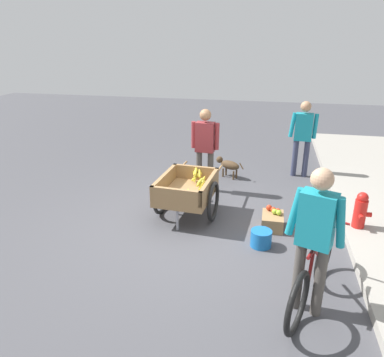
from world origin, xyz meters
TOP-DOWN VIEW (x-y plane):
  - ground_plane at (0.00, 0.00)m, footprint 24.00×24.00m
  - fruit_cart at (-0.37, -0.22)m, footprint 1.70×0.99m
  - vendor_person at (-1.50, -0.14)m, footprint 0.23×0.52m
  - bicycle at (1.39, 1.57)m, footprint 1.58×0.70m
  - cyclist_person at (1.54, 1.51)m, footprint 0.31×0.56m
  - dog at (-2.28, 0.22)m, footprint 0.39×0.60m
  - fire_hydrant at (-0.32, 2.38)m, footprint 0.25×0.25m
  - plastic_bucket at (0.32, 1.00)m, footprint 0.29×0.29m
  - apple_crate at (-0.25, 1.15)m, footprint 0.44×0.32m
  - bystander_person at (-2.65, 1.66)m, footprint 0.22×0.55m

SIDE VIEW (x-z plane):
  - ground_plane at x=0.00m, z-range 0.00..0.00m
  - plastic_bucket at x=0.32m, z-range 0.00..0.24m
  - apple_crate at x=-0.25m, z-range -0.03..0.28m
  - dog at x=-2.28m, z-range 0.07..0.47m
  - fire_hydrant at x=-0.32m, z-range 0.00..0.67m
  - bicycle at x=1.39m, z-range -0.07..0.78m
  - fruit_cart at x=-0.37m, z-range 0.08..0.79m
  - vendor_person at x=-1.50m, z-range 0.15..1.69m
  - bystander_person at x=-2.65m, z-range 0.15..1.71m
  - cyclist_person at x=1.54m, z-range 0.16..1.78m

